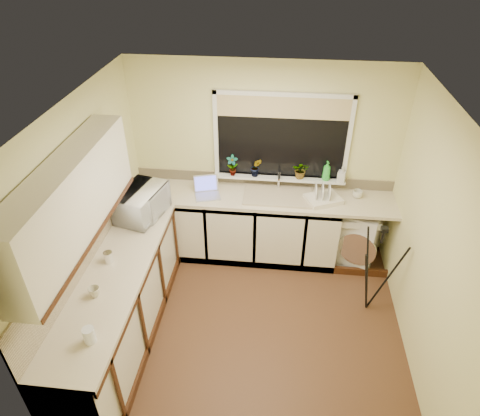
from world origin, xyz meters
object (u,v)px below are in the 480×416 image
object	(u,v)px
microwave	(142,203)
cup_back	(358,194)
dish_rack	(323,199)
kettle	(145,213)
plant_d	(301,170)
washing_machine	(355,234)
glass_jug	(89,335)
soap_bottle_green	(327,171)
steel_jar	(108,257)
plant_a	(232,166)
cup_left	(94,292)
plant_b	(256,167)
soap_bottle_clear	(342,174)
tripod	(375,270)
laptop	(207,190)

from	to	relation	value
microwave	cup_back	xyz separation A→B (m)	(2.44, 0.65, -0.12)
dish_rack	microwave	bearing A→B (deg)	169.08
kettle	plant_d	world-z (taller)	plant_d
washing_machine	glass_jug	world-z (taller)	glass_jug
soap_bottle_green	cup_back	distance (m)	0.46
steel_jar	soap_bottle_green	xyz separation A→B (m)	(2.16, 1.57, 0.21)
microwave	plant_a	bearing A→B (deg)	-37.19
washing_machine	microwave	world-z (taller)	microwave
steel_jar	soap_bottle_green	size ratio (longest dim) A/B	0.48
cup_left	plant_b	bearing A→B (deg)	57.83
plant_a	plant_d	distance (m)	0.84
plant_a	soap_bottle_clear	xyz separation A→B (m)	(1.32, -0.00, -0.04)
kettle	plant_b	bearing A→B (deg)	37.41
steel_jar	cup_back	distance (m)	2.93
kettle	soap_bottle_clear	world-z (taller)	soap_bottle_clear
microwave	cup_back	size ratio (longest dim) A/B	5.15
dish_rack	tripod	distance (m)	1.02
glass_jug	plant_d	bearing A→B (deg)	56.48
laptop	dish_rack	xyz separation A→B (m)	(1.39, -0.01, -0.03)
kettle	steel_jar	bearing A→B (deg)	-103.28
steel_jar	plant_a	size ratio (longest dim) A/B	0.44
kettle	cup_back	distance (m)	2.50
glass_jug	cup_left	world-z (taller)	glass_jug
cup_left	microwave	bearing A→B (deg)	87.23
plant_a	soap_bottle_green	world-z (taller)	plant_a
washing_machine	steel_jar	world-z (taller)	steel_jar
dish_rack	tripod	world-z (taller)	tripod
kettle	soap_bottle_clear	bearing A→B (deg)	21.60
washing_machine	cup_back	size ratio (longest dim) A/B	6.65
dish_rack	microwave	distance (m)	2.10
microwave	tripod	bearing A→B (deg)	-82.53
dish_rack	plant_b	distance (m)	0.89
washing_machine	laptop	bearing A→B (deg)	-155.93
tripod	plant_b	distance (m)	1.82
dish_rack	soap_bottle_green	distance (m)	0.36
washing_machine	plant_d	bearing A→B (deg)	-172.24
washing_machine	steel_jar	bearing A→B (deg)	-129.80
tripod	plant_a	bearing A→B (deg)	158.58
laptop	kettle	world-z (taller)	kettle
glass_jug	cup_back	size ratio (longest dim) A/B	1.19
soap_bottle_clear	washing_machine	bearing A→B (deg)	-32.15
soap_bottle_clear	kettle	bearing A→B (deg)	-158.40
soap_bottle_green	tripod	bearing A→B (deg)	-63.56
washing_machine	cup_back	distance (m)	0.56
plant_d	soap_bottle_green	bearing A→B (deg)	-2.15
dish_rack	cup_left	bearing A→B (deg)	-164.87
plant_d	glass_jug	bearing A→B (deg)	-123.52
soap_bottle_green	steel_jar	bearing A→B (deg)	-143.98
washing_machine	steel_jar	size ratio (longest dim) A/B	6.56
glass_jug	soap_bottle_green	xyz separation A→B (m)	(1.97, 2.50, 0.20)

